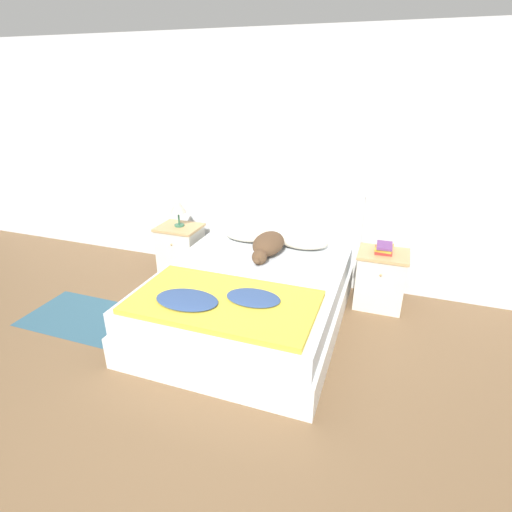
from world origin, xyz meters
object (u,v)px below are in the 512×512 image
object	(u,v)px
bed	(249,299)
dog	(268,245)
pillow_left	(248,234)
book_stack	(384,248)
nightstand_left	(181,250)
pillow_right	(303,241)
table_lamp	(178,207)
nightstand_right	(380,279)

from	to	relation	value
bed	dog	size ratio (longest dim) A/B	2.90
pillow_left	book_stack	bearing A→B (deg)	-1.49
bed	dog	xyz separation A→B (m)	(0.02, 0.50, 0.35)
pillow_left	dog	bearing A→B (deg)	-41.99
nightstand_left	book_stack	world-z (taller)	book_stack
pillow_right	table_lamp	world-z (taller)	table_lamp
pillow_right	book_stack	world-z (taller)	book_stack
pillow_left	pillow_right	xyz separation A→B (m)	(0.61, 0.00, 0.00)
pillow_right	book_stack	bearing A→B (deg)	-2.60
nightstand_right	book_stack	xyz separation A→B (m)	(-0.00, 0.02, 0.32)
nightstand_right	pillow_right	size ratio (longest dim) A/B	1.09
nightstand_left	dog	distance (m)	1.19
nightstand_right	pillow_left	size ratio (longest dim) A/B	1.09
nightstand_right	book_stack	bearing A→B (deg)	102.27
table_lamp	pillow_right	bearing A→B (deg)	1.98
nightstand_right	pillow_left	world-z (taller)	pillow_left
pillow_right	dog	bearing A→B (deg)	-134.66
bed	nightstand_right	size ratio (longest dim) A/B	3.48
nightstand_right	dog	bearing A→B (deg)	-168.19
bed	nightstand_left	world-z (taller)	nightstand_left
bed	pillow_right	world-z (taller)	pillow_right
bed	dog	bearing A→B (deg)	87.98
pillow_left	dog	size ratio (longest dim) A/B	0.76
bed	nightstand_left	size ratio (longest dim) A/B	3.48
nightstand_left	nightstand_right	world-z (taller)	same
bed	nightstand_left	bearing A→B (deg)	146.74
book_stack	pillow_right	bearing A→B (deg)	177.40
pillow_left	dog	distance (m)	0.43
nightstand_right	dog	xyz separation A→B (m)	(-1.10, -0.23, 0.30)
nightstand_right	table_lamp	xyz separation A→B (m)	(-2.23, 0.01, 0.51)
pillow_right	book_stack	xyz separation A→B (m)	(0.81, -0.04, 0.05)
table_lamp	book_stack	bearing A→B (deg)	0.32
nightstand_left	table_lamp	world-z (taller)	table_lamp
pillow_left	dog	xyz separation A→B (m)	(0.32, -0.29, 0.03)
nightstand_right	pillow_right	bearing A→B (deg)	175.83
nightstand_left	book_stack	bearing A→B (deg)	0.58
pillow_right	table_lamp	distance (m)	1.44
dog	book_stack	world-z (taller)	dog
nightstand_right	table_lamp	distance (m)	2.29
dog	book_stack	size ratio (longest dim) A/B	3.00
table_lamp	dog	bearing A→B (deg)	-11.94
pillow_left	table_lamp	distance (m)	0.85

